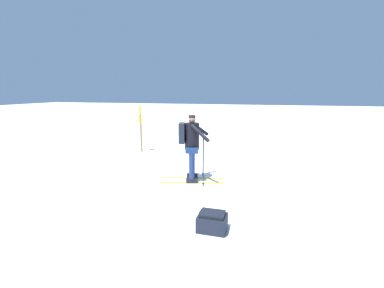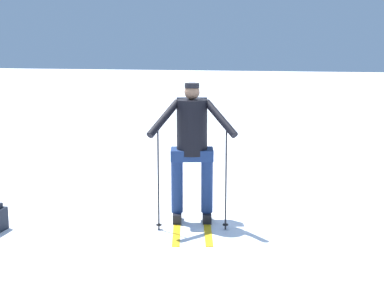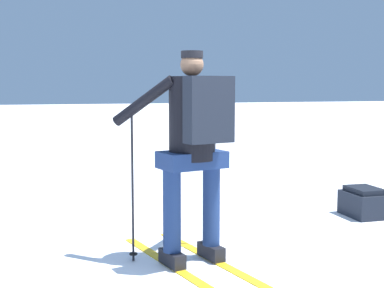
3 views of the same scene
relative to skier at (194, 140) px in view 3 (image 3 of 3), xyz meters
The scene contains 3 objects.
ground_plane 1.28m from the skier, 62.67° to the right, with size 80.00×80.00×0.00m, color white.
skier is the anchor object (origin of this frame).
dropped_backpack 2.73m from the skier, 23.36° to the left, with size 0.40×0.51×0.34m.
Camera 3 is at (-1.60, -3.58, 1.51)m, focal length 50.00 mm.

